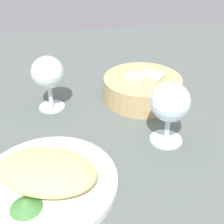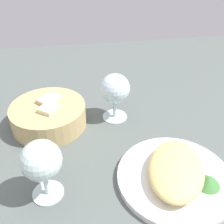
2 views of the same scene
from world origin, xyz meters
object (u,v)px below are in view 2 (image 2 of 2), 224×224
wine_glass_far (42,162)px  wine_glass_near (115,90)px  plate (174,178)px  bread_basket (49,115)px

wine_glass_far → wine_glass_near: bearing=-37.0°
plate → bread_basket: (23.03, 25.41, 2.29)cm
plate → wine_glass_far: wine_glass_far is taller
wine_glass_near → wine_glass_far: bearing=143.0°
wine_glass_far → plate: bearing=-91.9°
wine_glass_near → wine_glass_far: size_ratio=1.00×
bread_basket → wine_glass_near: (0.36, -17.17, 5.43)cm
plate → wine_glass_near: 25.97cm
bread_basket → wine_glass_near: wine_glass_near is taller
plate → wine_glass_far: bearing=88.1°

